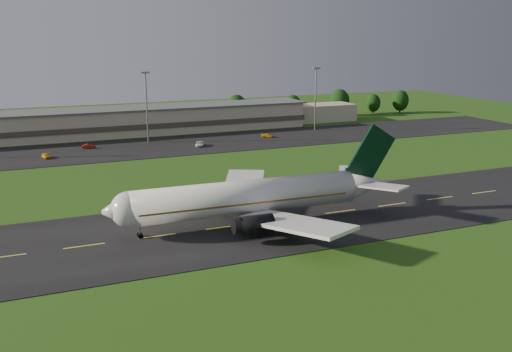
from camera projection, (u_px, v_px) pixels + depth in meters
name	position (u px, v px, depth m)	size (l,w,h in m)	color
ground	(224.00, 228.00, 92.90)	(360.00, 360.00, 0.00)	#224C13
taxiway	(224.00, 227.00, 92.88)	(220.00, 30.00, 0.10)	black
apron	(137.00, 148.00, 157.35)	(260.00, 30.00, 0.10)	black
airliner	(251.00, 197.00, 93.53)	(51.28, 42.17, 15.57)	white
terminal	(141.00, 121.00, 180.44)	(145.00, 16.00, 8.40)	tan
light_mast_centre	(146.00, 98.00, 163.31)	(2.40, 1.20, 20.35)	gray
light_mast_east	(316.00, 91.00, 183.87)	(2.40, 1.20, 20.35)	gray
tree_line	(205.00, 110.00, 198.14)	(191.07, 9.29, 10.48)	black
service_vehicle_a	(46.00, 156.00, 144.41)	(1.51, 3.75, 1.28)	#EDA70D
service_vehicle_b	(89.00, 146.00, 156.78)	(1.24, 3.55, 1.17)	#961C0A
service_vehicle_c	(200.00, 144.00, 159.87)	(2.19, 4.74, 1.32)	white
service_vehicle_d	(268.00, 136.00, 173.30)	(1.64, 4.04, 1.17)	orange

